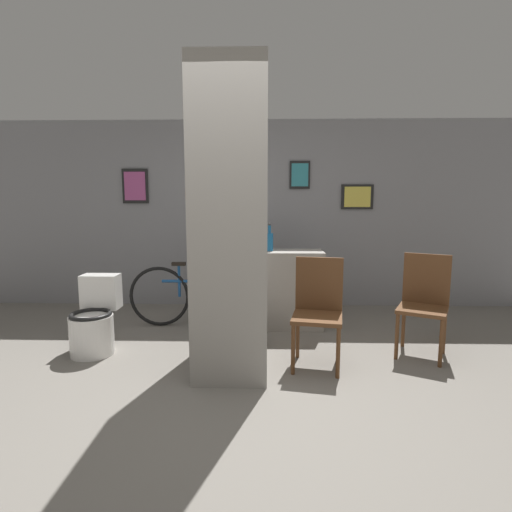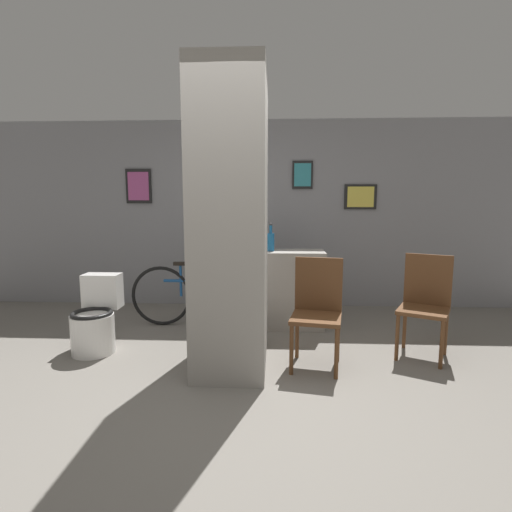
% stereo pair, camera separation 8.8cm
% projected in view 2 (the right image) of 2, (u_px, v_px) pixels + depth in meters
% --- Properties ---
extents(ground_plane, '(14.00, 14.00, 0.00)m').
position_uv_depth(ground_plane, '(233.00, 388.00, 3.22)').
color(ground_plane, slate).
extents(wall_back, '(8.00, 0.09, 2.60)m').
position_uv_depth(wall_back, '(252.00, 214.00, 5.64)').
color(wall_back, gray).
rests_on(wall_back, ground_plane).
extents(pillar_center, '(0.65, 1.05, 2.60)m').
position_uv_depth(pillar_center, '(231.00, 223.00, 3.57)').
color(pillar_center, gray).
rests_on(pillar_center, ground_plane).
extents(counter_shelf, '(1.23, 0.44, 0.91)m').
position_uv_depth(counter_shelf, '(272.00, 289.00, 4.75)').
color(counter_shelf, gray).
rests_on(counter_shelf, ground_plane).
extents(toilet, '(0.42, 0.58, 0.75)m').
position_uv_depth(toilet, '(95.00, 321.00, 4.00)').
color(toilet, white).
rests_on(toilet, ground_plane).
extents(chair_near_pillar, '(0.51, 0.51, 0.98)m').
position_uv_depth(chair_near_pillar, '(317.00, 307.00, 3.63)').
color(chair_near_pillar, brown).
rests_on(chair_near_pillar, ground_plane).
extents(chair_by_doorway, '(0.59, 0.59, 0.98)m').
position_uv_depth(chair_by_doorway, '(425.00, 301.00, 3.85)').
color(chair_by_doorway, brown).
rests_on(chair_by_doorway, ground_plane).
extents(bicycle, '(1.70, 0.42, 0.78)m').
position_uv_depth(bicycle, '(201.00, 295.00, 4.78)').
color(bicycle, black).
rests_on(bicycle, ground_plane).
extents(bottle_tall, '(0.09, 0.09, 0.33)m').
position_uv_depth(bottle_tall, '(271.00, 241.00, 4.65)').
color(bottle_tall, '#19598C').
rests_on(bottle_tall, counter_shelf).
extents(bottle_short, '(0.07, 0.07, 0.27)m').
position_uv_depth(bottle_short, '(261.00, 242.00, 4.74)').
color(bottle_short, silver).
rests_on(bottle_short, counter_shelf).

